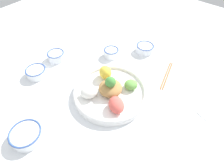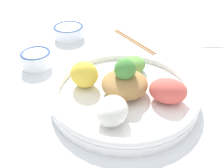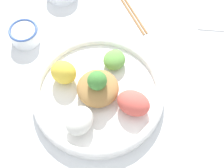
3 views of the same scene
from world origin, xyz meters
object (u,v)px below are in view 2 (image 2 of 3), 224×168
serving_spoon_extra (200,46)px  salad_platter (124,91)px  rice_bowl_blue (69,31)px  sauce_bowl_dark (36,59)px  chopsticks_pair_near (134,40)px

serving_spoon_extra → salad_platter: bearing=-136.4°
salad_platter → serving_spoon_extra: 0.36m
salad_platter → rice_bowl_blue: 0.37m
rice_bowl_blue → sauce_bowl_dark: (-0.15, 0.12, 0.00)m
salad_platter → sauce_bowl_dark: size_ratio=4.12×
sauce_bowl_dark → chopsticks_pair_near: sauce_bowl_dark is taller
chopsticks_pair_near → serving_spoon_extra: 0.21m
salad_platter → serving_spoon_extra: bearing=-61.8°
rice_bowl_blue → serving_spoon_extra: bearing=-117.7°
sauce_bowl_dark → chopsticks_pair_near: 0.31m
sauce_bowl_dark → chopsticks_pair_near: size_ratio=0.39×
salad_platter → chopsticks_pair_near: salad_platter is taller
rice_bowl_blue → sauce_bowl_dark: bearing=142.4°
chopsticks_pair_near → sauce_bowl_dark: bearing=-94.1°
salad_platter → chopsticks_pair_near: 0.31m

